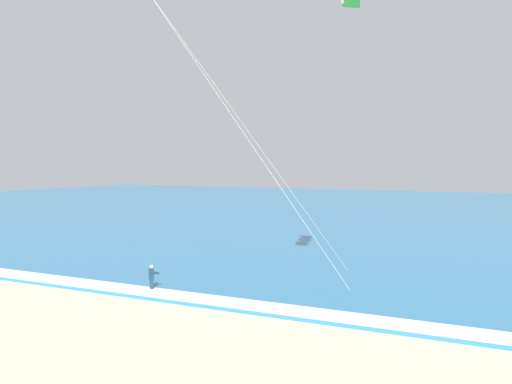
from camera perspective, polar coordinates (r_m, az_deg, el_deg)
The scene contains 4 objects.
sea at distance 86.85m, azimuth 12.06°, elevation -1.97°, with size 200.00×120.00×0.20m, color teal.
surf_foam at distance 33.15m, azimuth -13.11°, elevation -10.19°, with size 200.00×1.84×0.04m, color white.
surfboard at distance 33.08m, azimuth -11.17°, elevation -10.55°, with size 1.01×1.45×0.09m.
kitesurfer at distance 32.88m, azimuth -11.16°, elevation -8.99°, with size 0.67×0.66×1.69m.
Camera 1 is at (20.26, -11.39, 7.87)m, focal length 37.15 mm.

